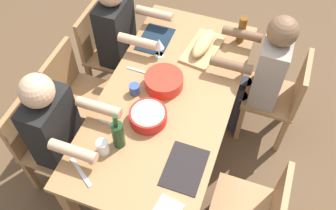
{
  "coord_description": "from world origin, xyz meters",
  "views": [
    {
      "loc": [
        1.51,
        0.54,
        2.74
      ],
      "look_at": [
        0.0,
        0.0,
        0.63
      ],
      "focal_mm": 39.81,
      "sensor_mm": 36.0,
      "label": 1
    }
  ],
  "objects_px": {
    "chair_near_left": "(104,49)",
    "wine_glass": "(159,44)",
    "cutting_board": "(203,49)",
    "cup_near_right": "(103,147)",
    "diner_near_left": "(121,35)",
    "diner_near_right": "(59,131)",
    "beer_bottle": "(242,30)",
    "dining_table": "(168,103)",
    "chair_near_right": "(44,140)",
    "wine_bottle": "(118,134)",
    "chair_far_left": "(282,95)",
    "cup_near_center": "(135,89)",
    "bread_loaf": "(203,43)",
    "chair_near_center": "(77,90)",
    "napkin_stack": "(168,210)",
    "serving_bowl_fruit": "(164,81)",
    "diner_far_left": "(264,71)",
    "serving_bowl_pasta": "(148,116)"
  },
  "relations": [
    {
      "from": "chair_near_left",
      "to": "diner_near_left",
      "type": "relative_size",
      "value": 0.71
    },
    {
      "from": "chair_near_left",
      "to": "wine_glass",
      "type": "height_order",
      "value": "wine_glass"
    },
    {
      "from": "chair_near_right",
      "to": "wine_bottle",
      "type": "height_order",
      "value": "wine_bottle"
    },
    {
      "from": "serving_bowl_fruit",
      "to": "cup_near_center",
      "type": "relative_size",
      "value": 3.48
    },
    {
      "from": "cutting_board",
      "to": "wine_glass",
      "type": "bearing_deg",
      "value": -59.43
    },
    {
      "from": "chair_far_left",
      "to": "beer_bottle",
      "type": "relative_size",
      "value": 3.86
    },
    {
      "from": "dining_table",
      "to": "diner_near_right",
      "type": "distance_m",
      "value": 0.76
    },
    {
      "from": "chair_far_left",
      "to": "serving_bowl_pasta",
      "type": "distance_m",
      "value": 1.14
    },
    {
      "from": "serving_bowl_pasta",
      "to": "cup_near_right",
      "type": "bearing_deg",
      "value": -29.23
    },
    {
      "from": "serving_bowl_fruit",
      "to": "chair_near_center",
      "type": "bearing_deg",
      "value": -84.15
    },
    {
      "from": "dining_table",
      "to": "chair_near_right",
      "type": "xyz_separation_m",
      "value": [
        0.49,
        -0.76,
        -0.17
      ]
    },
    {
      "from": "cutting_board",
      "to": "bread_loaf",
      "type": "bearing_deg",
      "value": 0.0
    },
    {
      "from": "cutting_board",
      "to": "beer_bottle",
      "type": "xyz_separation_m",
      "value": [
        -0.19,
        0.24,
        0.1
      ]
    },
    {
      "from": "chair_near_left",
      "to": "chair_near_center",
      "type": "bearing_deg",
      "value": 0.0
    },
    {
      "from": "chair_near_left",
      "to": "chair_near_right",
      "type": "height_order",
      "value": "same"
    },
    {
      "from": "wine_bottle",
      "to": "cup_near_right",
      "type": "distance_m",
      "value": 0.12
    },
    {
      "from": "chair_near_center",
      "to": "cup_near_right",
      "type": "relative_size",
      "value": 8.67
    },
    {
      "from": "beer_bottle",
      "to": "dining_table",
      "type": "bearing_deg",
      "value": -25.79
    },
    {
      "from": "wine_glass",
      "to": "cup_near_center",
      "type": "relative_size",
      "value": 2.14
    },
    {
      "from": "diner_near_right",
      "to": "chair_near_right",
      "type": "bearing_deg",
      "value": -90.0
    },
    {
      "from": "chair_far_left",
      "to": "chair_near_right",
      "type": "bearing_deg",
      "value": -57.22
    },
    {
      "from": "diner_near_right",
      "to": "wine_bottle",
      "type": "distance_m",
      "value": 0.45
    },
    {
      "from": "diner_near_left",
      "to": "diner_near_right",
      "type": "xyz_separation_m",
      "value": [
        0.98,
        0.0,
        0.0
      ]
    },
    {
      "from": "cutting_board",
      "to": "cup_near_right",
      "type": "xyz_separation_m",
      "value": [
        1.06,
        -0.32,
        0.04
      ]
    },
    {
      "from": "chair_near_center",
      "to": "wine_glass",
      "type": "xyz_separation_m",
      "value": [
        -0.34,
        0.57,
        0.37
      ]
    },
    {
      "from": "dining_table",
      "to": "diner_near_left",
      "type": "height_order",
      "value": "diner_near_left"
    },
    {
      "from": "chair_near_left",
      "to": "diner_near_right",
      "type": "relative_size",
      "value": 0.71
    },
    {
      "from": "cup_near_center",
      "to": "wine_bottle",
      "type": "bearing_deg",
      "value": 9.68
    },
    {
      "from": "chair_near_center",
      "to": "cup_near_right",
      "type": "bearing_deg",
      "value": 44.54
    },
    {
      "from": "dining_table",
      "to": "diner_far_left",
      "type": "height_order",
      "value": "diner_far_left"
    },
    {
      "from": "beer_bottle",
      "to": "serving_bowl_fruit",
      "type": "bearing_deg",
      "value": -32.13
    },
    {
      "from": "beer_bottle",
      "to": "wine_glass",
      "type": "relative_size",
      "value": 1.33
    },
    {
      "from": "chair_far_left",
      "to": "bread_loaf",
      "type": "bearing_deg",
      "value": -91.49
    },
    {
      "from": "dining_table",
      "to": "diner_near_right",
      "type": "xyz_separation_m",
      "value": [
        0.49,
        -0.58,
        0.04
      ]
    },
    {
      "from": "bread_loaf",
      "to": "beer_bottle",
      "type": "distance_m",
      "value": 0.31
    },
    {
      "from": "diner_near_left",
      "to": "wine_bottle",
      "type": "distance_m",
      "value": 1.06
    },
    {
      "from": "wine_bottle",
      "to": "dining_table",
      "type": "bearing_deg",
      "value": 161.82
    },
    {
      "from": "diner_near_left",
      "to": "cup_near_center",
      "type": "xyz_separation_m",
      "value": [
        0.55,
        0.36,
        0.08
      ]
    },
    {
      "from": "beer_bottle",
      "to": "chair_near_center",
      "type": "bearing_deg",
      "value": -57.53
    },
    {
      "from": "chair_near_right",
      "to": "wine_bottle",
      "type": "distance_m",
      "value": 0.71
    },
    {
      "from": "cup_near_right",
      "to": "cutting_board",
      "type": "bearing_deg",
      "value": 163.11
    },
    {
      "from": "napkin_stack",
      "to": "diner_far_left",
      "type": "bearing_deg",
      "value": 166.54
    },
    {
      "from": "chair_near_right",
      "to": "diner_near_right",
      "type": "relative_size",
      "value": 0.71
    },
    {
      "from": "diner_near_left",
      "to": "cup_near_right",
      "type": "distance_m",
      "value": 1.11
    },
    {
      "from": "dining_table",
      "to": "chair_near_right",
      "type": "bearing_deg",
      "value": -57.22
    },
    {
      "from": "chair_near_right",
      "to": "cup_near_center",
      "type": "xyz_separation_m",
      "value": [
        -0.44,
        0.54,
        0.3
      ]
    },
    {
      "from": "dining_table",
      "to": "napkin_stack",
      "type": "height_order",
      "value": "napkin_stack"
    },
    {
      "from": "diner_near_right",
      "to": "chair_near_left",
      "type": "bearing_deg",
      "value": -169.43
    },
    {
      "from": "cup_near_right",
      "to": "napkin_stack",
      "type": "bearing_deg",
      "value": 65.47
    },
    {
      "from": "diner_near_right",
      "to": "beer_bottle",
      "type": "height_order",
      "value": "diner_near_right"
    }
  ]
}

